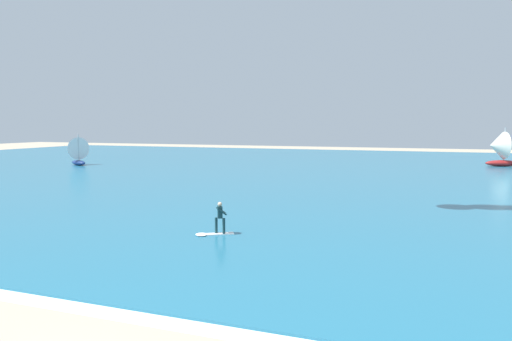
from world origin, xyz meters
name	(u,v)px	position (x,y,z in m)	size (l,w,h in m)	color
ocean	(354,171)	(0.00, 49.97, 0.05)	(160.00, 90.00, 0.10)	#236B89
shoreline_foam	(165,315)	(0.73, 5.06, 0.01)	(80.67, 1.72, 0.01)	white
kitesurfer	(216,223)	(-1.92, 14.42, 0.70)	(1.96, 1.52, 1.67)	white
sailboat_heeled_over	(498,149)	(17.32, 62.32, 2.48)	(4.63, 4.09, 5.20)	maroon
sailboat_trailing	(77,151)	(-37.28, 44.69, 2.06)	(3.84, 3.42, 4.29)	navy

